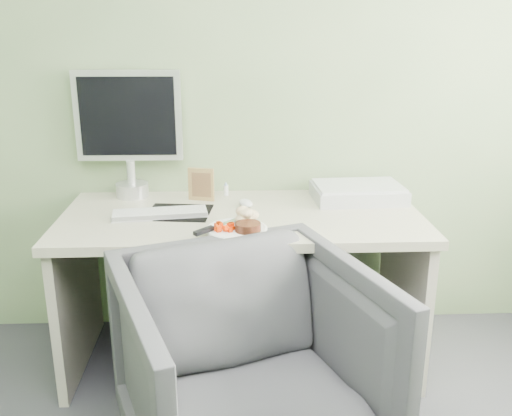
{
  "coord_description": "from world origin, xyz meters",
  "views": [
    {
      "loc": [
        -0.04,
        -0.78,
        1.53
      ],
      "look_at": [
        0.06,
        1.5,
        0.8
      ],
      "focal_mm": 40.0,
      "sensor_mm": 36.0,
      "label": 1
    }
  ],
  "objects_px": {
    "plate": "(237,230)",
    "scanner": "(358,193)",
    "monitor": "(129,127)",
    "desk": "(242,252)",
    "desk_chair": "(250,371)"
  },
  "relations": [
    {
      "from": "monitor",
      "to": "desk_chair",
      "type": "relative_size",
      "value": 0.71
    },
    {
      "from": "plate",
      "to": "monitor",
      "type": "height_order",
      "value": "monitor"
    },
    {
      "from": "plate",
      "to": "monitor",
      "type": "xyz_separation_m",
      "value": [
        -0.5,
        0.54,
        0.33
      ]
    },
    {
      "from": "desk_chair",
      "to": "desk",
      "type": "bearing_deg",
      "value": 71.09
    },
    {
      "from": "plate",
      "to": "desk_chair",
      "type": "height_order",
      "value": "desk_chair"
    },
    {
      "from": "plate",
      "to": "scanner",
      "type": "height_order",
      "value": "scanner"
    },
    {
      "from": "desk",
      "to": "plate",
      "type": "bearing_deg",
      "value": -96.26
    },
    {
      "from": "desk",
      "to": "desk_chair",
      "type": "distance_m",
      "value": 0.72
    },
    {
      "from": "desk_chair",
      "to": "plate",
      "type": "bearing_deg",
      "value": 74.51
    },
    {
      "from": "monitor",
      "to": "desk_chair",
      "type": "bearing_deg",
      "value": -60.86
    },
    {
      "from": "scanner",
      "to": "desk_chair",
      "type": "xyz_separation_m",
      "value": [
        -0.55,
        -0.89,
        -0.38
      ]
    },
    {
      "from": "plate",
      "to": "scanner",
      "type": "bearing_deg",
      "value": 35.04
    },
    {
      "from": "scanner",
      "to": "monitor",
      "type": "height_order",
      "value": "monitor"
    },
    {
      "from": "monitor",
      "to": "plate",
      "type": "bearing_deg",
      "value": -45.87
    },
    {
      "from": "desk",
      "to": "scanner",
      "type": "height_order",
      "value": "scanner"
    }
  ]
}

